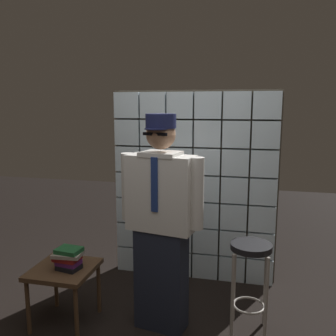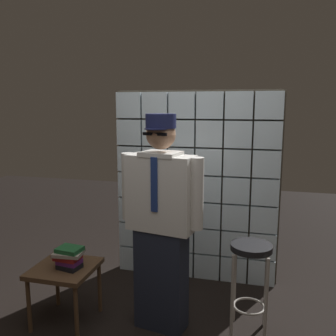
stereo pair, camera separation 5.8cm
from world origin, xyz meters
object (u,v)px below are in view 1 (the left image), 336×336
object	(u,v)px
bar_stool	(250,267)
side_table	(64,275)
standing_person	(161,221)
book_stack	(68,258)

from	to	relation	value
bar_stool	side_table	distance (m)	1.60
standing_person	bar_stool	world-z (taller)	standing_person
standing_person	book_stack	distance (m)	0.86
standing_person	side_table	world-z (taller)	standing_person
standing_person	book_stack	size ratio (longest dim) A/B	7.29
side_table	book_stack	distance (m)	0.18
bar_stool	book_stack	xyz separation A→B (m)	(-1.52, -0.26, 0.04)
book_stack	side_table	bearing A→B (deg)	163.23
standing_person	bar_stool	distance (m)	0.83
standing_person	bar_stool	xyz separation A→B (m)	(0.74, 0.10, -0.37)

